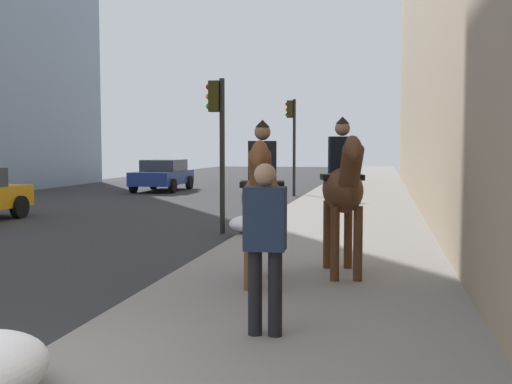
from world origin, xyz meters
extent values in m
ellipsoid|color=brown|center=(4.42, -1.45, 1.29)|extent=(1.57, 0.80, 0.66)
cylinder|color=brown|center=(4.00, -1.68, 0.61)|extent=(0.13, 0.13, 0.97)
cylinder|color=brown|center=(3.95, -1.36, 0.61)|extent=(0.13, 0.13, 0.97)
cylinder|color=brown|center=(4.89, -1.53, 0.61)|extent=(0.13, 0.13, 0.97)
cylinder|color=brown|center=(4.84, -1.22, 0.61)|extent=(0.13, 0.13, 0.97)
cylinder|color=brown|center=(3.66, -1.57, 1.64)|extent=(0.67, 0.38, 0.68)
ellipsoid|color=brown|center=(3.45, -1.61, 1.89)|extent=(0.65, 0.32, 0.49)
cylinder|color=black|center=(5.12, -1.33, 1.19)|extent=(0.29, 0.14, 0.55)
cube|color=black|center=(4.47, -1.44, 1.47)|extent=(0.53, 0.66, 0.08)
cube|color=black|center=(4.47, -1.44, 1.79)|extent=(0.34, 0.42, 0.55)
sphere|color=#8C664C|center=(4.47, -1.44, 2.18)|extent=(0.22, 0.22, 0.22)
cone|color=black|center=(4.47, -1.44, 2.30)|extent=(0.23, 0.23, 0.10)
ellipsoid|color=#4C2B16|center=(5.21, -2.48, 1.36)|extent=(1.58, 0.85, 0.66)
cylinder|color=#4C2B16|center=(4.80, -2.73, 0.64)|extent=(0.13, 0.13, 1.05)
cylinder|color=#4C2B16|center=(4.74, -2.41, 0.64)|extent=(0.13, 0.13, 1.05)
cylinder|color=#4C2B16|center=(5.68, -2.54, 0.64)|extent=(0.13, 0.13, 1.05)
cylinder|color=#4C2B16|center=(5.62, -2.23, 0.64)|extent=(0.13, 0.13, 1.05)
cylinder|color=#4C2B16|center=(4.46, -2.63, 1.71)|extent=(0.68, 0.40, 0.68)
ellipsoid|color=#4C2B16|center=(4.25, -2.68, 1.96)|extent=(0.66, 0.34, 0.49)
cylinder|color=black|center=(5.91, -2.33, 1.26)|extent=(0.30, 0.16, 0.55)
cube|color=black|center=(5.26, -2.47, 1.54)|extent=(0.55, 0.68, 0.08)
cube|color=black|center=(5.26, -2.47, 1.86)|extent=(0.35, 0.43, 0.55)
sphere|color=#8C664C|center=(5.26, -2.47, 2.25)|extent=(0.22, 0.22, 0.22)
cone|color=black|center=(5.26, -2.47, 2.37)|extent=(0.24, 0.24, 0.10)
cylinder|color=black|center=(2.12, -1.83, 0.54)|extent=(0.14, 0.14, 0.85)
cylinder|color=black|center=(2.13, -2.03, 0.54)|extent=(0.14, 0.14, 0.85)
cube|color=#1E2D47|center=(2.12, -1.93, 1.28)|extent=(0.28, 0.41, 0.62)
sphere|color=tan|center=(2.12, -1.93, 1.71)|extent=(0.22, 0.22, 0.22)
cylinder|color=black|center=(11.50, 6.92, 0.32)|extent=(0.64, 0.22, 0.64)
cube|color=navy|center=(22.72, 6.92, 0.62)|extent=(4.21, 1.94, 0.60)
cube|color=#262D38|center=(22.97, 6.92, 1.18)|extent=(2.27, 1.66, 0.52)
cylinder|color=black|center=(21.46, 5.97, 0.32)|extent=(0.65, 0.24, 0.64)
cylinder|color=black|center=(21.40, 7.79, 0.32)|extent=(0.65, 0.24, 0.64)
cylinder|color=black|center=(24.04, 6.05, 0.32)|extent=(0.65, 0.24, 0.64)
cylinder|color=black|center=(23.98, 7.86, 0.32)|extent=(0.65, 0.24, 0.64)
cylinder|color=black|center=(9.73, 0.55, 1.77)|extent=(0.12, 0.12, 3.55)
cube|color=#2D280C|center=(9.73, 0.73, 3.15)|extent=(0.20, 0.24, 0.70)
sphere|color=red|center=(9.73, 0.86, 3.37)|extent=(0.14, 0.14, 0.14)
sphere|color=orange|center=(9.73, 0.86, 3.15)|extent=(0.14, 0.14, 0.14)
sphere|color=green|center=(9.73, 0.86, 2.93)|extent=(0.14, 0.14, 0.14)
cylinder|color=black|center=(20.91, 0.52, 1.98)|extent=(0.12, 0.12, 3.96)
cube|color=#2D280C|center=(20.91, 0.70, 3.56)|extent=(0.20, 0.24, 0.70)
sphere|color=red|center=(20.91, 0.83, 3.78)|extent=(0.14, 0.14, 0.14)
sphere|color=orange|center=(20.91, 0.83, 3.56)|extent=(0.14, 0.14, 0.14)
sphere|color=green|center=(20.91, 0.83, 3.34)|extent=(0.14, 0.14, 0.14)
ellipsoid|color=white|center=(9.28, -0.15, 0.30)|extent=(1.06, 0.82, 0.37)
camera|label=1|loc=(-3.61, -3.05, 1.96)|focal=42.32mm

